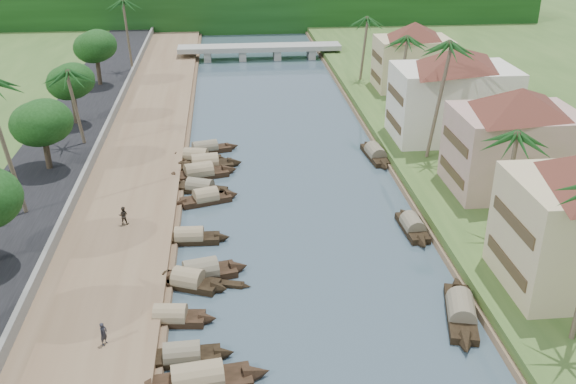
{
  "coord_description": "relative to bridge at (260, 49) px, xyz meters",
  "views": [
    {
      "loc": [
        -5.96,
        -38.63,
        26.71
      ],
      "look_at": [
        -0.84,
        13.4,
        2.0
      ],
      "focal_mm": 40.0,
      "sensor_mm": 36.0,
      "label": 1
    }
  ],
  "objects": [
    {
      "name": "sampan_9",
      "position": [
        -8.95,
        -53.49,
        -1.32
      ],
      "size": [
        7.34,
        4.01,
        1.9
      ],
      "rotation": [
        0.0,
        0.0,
        -0.38
      ],
      "color": "black",
      "rests_on": "ground"
    },
    {
      "name": "person_near",
      "position": [
        -14.27,
        -77.25,
        -0.13
      ],
      "size": [
        0.61,
        0.69,
        1.58
      ],
      "primitive_type": "imported",
      "rotation": [
        0.0,
        0.0,
        1.05
      ],
      "color": "#24242B",
      "rests_on": "left_bank"
    },
    {
      "name": "sampan_5",
      "position": [
        -9.38,
        -69.99,
        -1.31
      ],
      "size": [
        6.54,
        3.9,
        2.08
      ],
      "rotation": [
        0.0,
        0.0,
        -0.39
      ],
      "color": "black",
      "rests_on": "ground"
    },
    {
      "name": "road",
      "position": [
        -24.5,
        -52.0,
        -1.02
      ],
      "size": [
        8.0,
        180.0,
        1.4
      ],
      "primitive_type": "cube",
      "color": "black",
      "rests_on": "ground"
    },
    {
      "name": "canoe_2",
      "position": [
        -10.62,
        -53.57,
        -1.62
      ],
      "size": [
        5.58,
        0.95,
        0.81
      ],
      "rotation": [
        0.0,
        0.0,
        0.02
      ],
      "color": "black",
      "rests_on": "ground"
    },
    {
      "name": "sampan_10",
      "position": [
        -9.15,
        -49.98,
        -1.3
      ],
      "size": [
        8.46,
        3.8,
        2.28
      ],
      "rotation": [
        0.0,
        0.0,
        0.26
      ],
      "color": "black",
      "rests_on": "ground"
    },
    {
      "name": "palm_7",
      "position": [
        14.0,
        -18.92,
        8.17
      ],
      "size": [
        3.2,
        3.2,
        10.45
      ],
      "color": "brown",
      "rests_on": "ground"
    },
    {
      "name": "palm_6",
      "position": [
        -22.0,
        -42.51,
        7.54
      ],
      "size": [
        3.2,
        3.2,
        9.58
      ],
      "color": "brown",
      "rests_on": "ground"
    },
    {
      "name": "sampan_6",
      "position": [
        -8.49,
        -68.9,
        -1.31
      ],
      "size": [
        7.73,
        3.4,
        2.25
      ],
      "rotation": [
        0.0,
        0.0,
        0.23
      ],
      "color": "black",
      "rests_on": "ground"
    },
    {
      "name": "building_mid",
      "position": [
        19.99,
        -58.0,
        4.41
      ],
      "size": [
        14.11,
        14.11,
        9.7
      ],
      "color": "tan",
      "rests_on": "right_bank"
    },
    {
      "name": "sampan_8",
      "position": [
        -8.34,
        -55.9,
        -1.31
      ],
      "size": [
        6.7,
        3.42,
        2.05
      ],
      "rotation": [
        0.0,
        0.0,
        0.3
      ],
      "color": "black",
      "rests_on": "ground"
    },
    {
      "name": "left_bank",
      "position": [
        -16.0,
        -52.0,
        -1.32
      ],
      "size": [
        10.0,
        180.0,
        0.8
      ],
      "primitive_type": "cube",
      "color": "brown",
      "rests_on": "ground"
    },
    {
      "name": "sampan_3",
      "position": [
        -9.42,
        -78.41,
        -1.32
      ],
      "size": [
        6.76,
        1.75,
        1.86
      ],
      "rotation": [
        0.0,
        0.0,
        0.04
      ],
      "color": "black",
      "rests_on": "ground"
    },
    {
      "name": "tree_6",
      "position": [
        24.0,
        -42.39,
        4.81
      ],
      "size": [
        4.7,
        4.7,
        7.36
      ],
      "color": "#443727",
      "rests_on": "ground"
    },
    {
      "name": "sampan_13",
      "position": [
        -9.61,
        -45.5,
        -1.31
      ],
      "size": [
        7.49,
        3.12,
        2.04
      ],
      "rotation": [
        0.0,
        0.0,
        -0.22
      ],
      "color": "black",
      "rests_on": "ground"
    },
    {
      "name": "palm_8",
      "position": [
        -20.5,
        -10.52,
        9.81
      ],
      "size": [
        3.2,
        3.2,
        11.93
      ],
      "color": "brown",
      "rests_on": "ground"
    },
    {
      "name": "sampan_15",
      "position": [
        9.49,
        -63.25,
        -1.31
      ],
      "size": [
        1.85,
        7.2,
        1.95
      ],
      "rotation": [
        0.0,
        0.0,
        1.61
      ],
      "color": "black",
      "rests_on": "ground"
    },
    {
      "name": "palm_3",
      "position": [
        16.0,
        -33.11,
        8.3
      ],
      "size": [
        3.2,
        3.2,
        10.58
      ],
      "color": "brown",
      "rests_on": "ground"
    },
    {
      "name": "treeline",
      "position": [
        -0.0,
        28.0,
        2.28
      ],
      "size": [
        120.0,
        14.0,
        8.0
      ],
      "color": "#11330E",
      "rests_on": "ground"
    },
    {
      "name": "palm_1",
      "position": [
        16.0,
        -66.12,
        7.79
      ],
      "size": [
        3.2,
        3.2,
        10.05
      ],
      "color": "brown",
      "rests_on": "ground"
    },
    {
      "name": "building_distant",
      "position": [
        19.99,
        -24.0,
        4.16
      ],
      "size": [
        12.62,
        12.62,
        9.2
      ],
      "color": "tan",
      "rests_on": "right_bank"
    },
    {
      "name": "palm_2",
      "position": [
        15.0,
        -49.77,
        11.11
      ],
      "size": [
        3.2,
        3.2,
        13.48
      ],
      "color": "brown",
      "rests_on": "ground"
    },
    {
      "name": "sampan_7",
      "position": [
        -9.57,
        -63.31,
        -1.32
      ],
      "size": [
        7.0,
        1.75,
        1.9
      ],
      "rotation": [
        0.0,
        0.0,
        -0.03
      ],
      "color": "black",
      "rests_on": "ground"
    },
    {
      "name": "sampan_12",
      "position": [
        -8.65,
        -43.17,
        -1.32
      ],
      "size": [
        8.1,
        3.41,
        1.94
      ],
      "rotation": [
        0.0,
        0.0,
        0.26
      ],
      "color": "black",
      "rests_on": "ground"
    },
    {
      "name": "tree_5",
      "position": [
        -24.0,
        -18.62,
        5.05
      ],
      "size": [
        5.27,
        5.27,
        7.62
      ],
      "color": "#443727",
      "rests_on": "ground"
    },
    {
      "name": "person_far",
      "position": [
        -15.18,
        -61.05,
        -0.11
      ],
      "size": [
        0.82,
        0.65,
        1.62
      ],
      "primitive_type": "imported",
      "rotation": [
        0.0,
        0.0,
        3.09
      ],
      "color": "#342C24",
      "rests_on": "left_bank"
    },
    {
      "name": "building_far",
      "position": [
        18.99,
        -44.0,
        4.66
      ],
      "size": [
        15.59,
        15.59,
        10.2
      ],
      "color": "silver",
      "rests_on": "right_bank"
    },
    {
      "name": "bridge",
      "position": [
        0.0,
        0.0,
        0.0
      ],
      "size": [
        28.0,
        4.0,
        2.4
      ],
      "color": "gray",
      "rests_on": "ground"
    },
    {
      "name": "sampan_11",
      "position": [
        -8.56,
        -47.61,
        -1.3
      ],
      "size": [
        8.3,
        2.7,
        2.33
      ],
      "rotation": [
        0.0,
        0.0,
        0.11
      ],
      "color": "black",
      "rests_on": "ground"
    },
    {
      "name": "tree_4",
      "position": [
        -24.0,
        -35.46,
        4.66
      ],
      "size": [
        4.91,
        4.91,
        7.08
      ],
      "color": "#443727",
      "rests_on": "ground"
    },
    {
      "name": "sampan_2",
      "position": [
        -8.38,
        -80.81,
        -1.3
      ],
      "size": [
        9.09,
        2.93,
        2.34
      ],
      "rotation": [
        0.0,
        0.0,
        0.13
      ],
      "color": "black",
      "rests_on": "ground"
    },
    {
      "name": "ground",
      "position": [
        -0.0,
        -72.0,
        -1.72
      ],
      "size": [
        220.0,
        220.0,
        0.0
      ],
      "primitive_type": "plane",
      "color": "#3B4E59",
      "rests_on": "ground"
    },
    {
      "name": "right_bank",
      "position": [
        19.0,
        -52.0,
        -1.12
      ],
      "size": [
        16.0,
        180.0,
        1.2
      ],
      "primitive_type": "cube",
      "color": "#345421",
      "rests_on": "ground"
    },
    {
      "name": "tree_3",
      "position": [
        -24.0,
        -49.34,
        4.4
      ],
      "size": [
        5.35,
        5.35,
        6.98
      ],
      "color": "#443727",
      "rests_on": "ground"
    },
    {
      "name": "sampan_4",
      "position": [
        -10.4,
        -74.31,
        -1.32
      ],
      "size": [
        6.59,
        2.1,
        1.89
      ],
      "rotation": [
        0.0,
        0.0,
        -0.11
      ],
      "color": "black",
      "rests_on": "ground"
    },
    {
      "name": "retaining_wall",
      "position": [
        -20.2,
        -52.0,
        -0.37
      ],
      "size": [
        0.4,
        180.0,
        1.1
      ],
      "primitive_type": "cube",
      "color": "slate",
      "rests_on": "left_bank"
    },
    {
      "name": "sampan_14",
      "position": [
        9.46,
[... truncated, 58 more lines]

